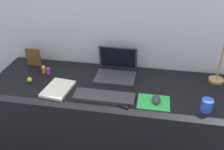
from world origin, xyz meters
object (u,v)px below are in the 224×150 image
(toy_figurine_cyan, at_px, (43,66))
(notebook_pad, at_px, (58,89))
(laptop, at_px, (117,68))
(mouse, at_px, (156,99))
(toy_figurine_lime, at_px, (30,80))
(toy_figurine_purple, at_px, (48,71))
(picture_frame, at_px, (33,57))
(cell_phone, at_px, (128,102))
(coffee_mug, at_px, (207,105))
(keyboard, at_px, (104,97))
(desk_lamp, at_px, (221,63))
(toy_figurine_orange, at_px, (44,69))

(toy_figurine_cyan, bearing_deg, notebook_pad, -50.92)
(laptop, bearing_deg, notebook_pad, -142.48)
(mouse, height_order, toy_figurine_lime, toy_figurine_lime)
(notebook_pad, bearing_deg, toy_figurine_purple, 134.28)
(picture_frame, bearing_deg, cell_phone, -25.03)
(notebook_pad, distance_m, coffee_mug, 1.00)
(coffee_mug, bearing_deg, laptop, 150.98)
(keyboard, height_order, notebook_pad, same)
(notebook_pad, height_order, toy_figurine_purple, toy_figurine_purple)
(keyboard, bearing_deg, cell_phone, -10.61)
(cell_phone, relative_size, notebook_pad, 0.53)
(toy_figurine_cyan, bearing_deg, coffee_mug, -15.55)
(laptop, height_order, picture_frame, laptop)
(keyboard, xyz_separation_m, picture_frame, (-0.66, 0.36, 0.06))
(desk_lamp, height_order, toy_figurine_orange, desk_lamp)
(notebook_pad, bearing_deg, cell_phone, -0.45)
(cell_phone, bearing_deg, toy_figurine_purple, 178.23)
(keyboard, bearing_deg, toy_figurine_purple, 154.34)
(laptop, height_order, toy_figurine_purple, laptop)
(notebook_pad, distance_m, toy_figurine_orange, 0.29)
(cell_phone, height_order, toy_figurine_cyan, toy_figurine_cyan)
(laptop, distance_m, toy_figurine_orange, 0.57)
(laptop, relative_size, notebook_pad, 1.25)
(keyboard, distance_m, desk_lamp, 0.86)
(desk_lamp, bearing_deg, laptop, -179.44)
(laptop, height_order, toy_figurine_orange, laptop)
(coffee_mug, bearing_deg, toy_figurine_cyan, 164.45)
(picture_frame, bearing_deg, coffee_mug, -16.08)
(toy_figurine_purple, xyz_separation_m, toy_figurine_orange, (-0.04, 0.01, 0.00))
(toy_figurine_lime, bearing_deg, toy_figurine_orange, 73.17)
(toy_figurine_orange, bearing_deg, cell_phone, -21.83)
(laptop, distance_m, toy_figurine_cyan, 0.60)
(coffee_mug, xyz_separation_m, toy_figurine_purple, (-1.15, 0.26, -0.01))
(toy_figurine_orange, bearing_deg, coffee_mug, -12.94)
(cell_phone, xyz_separation_m, picture_frame, (-0.83, 0.39, 0.07))
(toy_figurine_purple, bearing_deg, mouse, -14.87)
(notebook_pad, relative_size, toy_figurine_cyan, 6.70)
(toy_figurine_lime, height_order, toy_figurine_orange, toy_figurine_orange)
(keyboard, xyz_separation_m, desk_lamp, (0.78, 0.33, 0.16))
(toy_figurine_lime, bearing_deg, toy_figurine_cyan, 86.53)
(toy_figurine_purple, relative_size, toy_figurine_orange, 0.90)
(toy_figurine_purple, bearing_deg, notebook_pad, -52.77)
(desk_lamp, bearing_deg, notebook_pad, -165.32)
(keyboard, relative_size, picture_frame, 2.73)
(mouse, height_order, picture_frame, picture_frame)
(cell_phone, height_order, toy_figurine_orange, toy_figurine_orange)
(cell_phone, bearing_deg, picture_frame, 175.35)
(keyboard, distance_m, picture_frame, 0.76)
(toy_figurine_lime, xyz_separation_m, toy_figurine_cyan, (0.01, 0.22, -0.00))
(cell_phone, xyz_separation_m, toy_figurine_lime, (-0.75, 0.13, 0.02))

